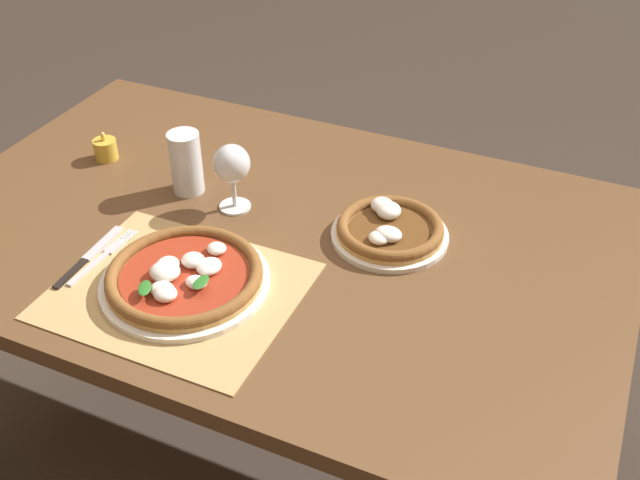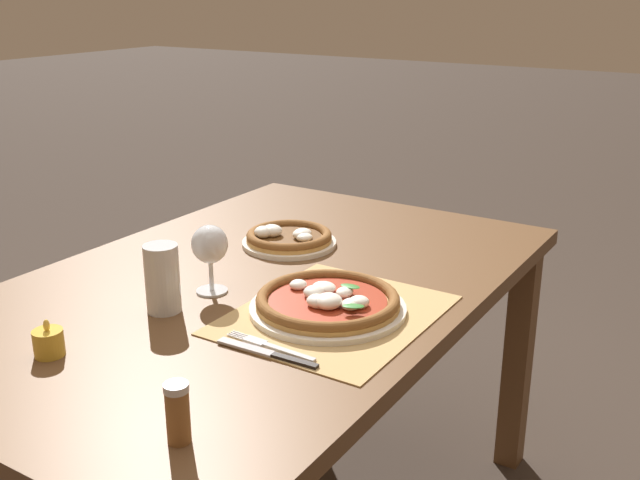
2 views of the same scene
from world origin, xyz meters
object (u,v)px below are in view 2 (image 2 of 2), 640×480
object	(u,v)px
pint_glass	(162,280)
wine_glass	(210,247)
fork	(270,346)
votive_candle	(49,344)
knife	(267,353)
pizza_far	(288,238)
pepper_shaker	(178,413)
pizza_near	(328,302)

from	to	relation	value
pint_glass	wine_glass	bearing A→B (deg)	-8.15
fork	votive_candle	size ratio (longest dim) A/B	2.78
knife	votive_candle	xyz separation A→B (m)	(-0.21, 0.34, 0.02)
fork	pint_glass	bearing A→B (deg)	85.63
pizza_far	knife	world-z (taller)	pizza_far
wine_glass	fork	world-z (taller)	wine_glass
fork	wine_glass	bearing A→B (deg)	60.45
votive_candle	knife	bearing A→B (deg)	-58.05
pizza_far	fork	size ratio (longest dim) A/B	1.23
fork	pepper_shaker	world-z (taller)	pepper_shaker
wine_glass	knife	distance (m)	0.35
pizza_far	fork	xyz separation A→B (m)	(-0.50, -0.30, -0.01)
fork	pizza_far	bearing A→B (deg)	31.15
fork	knife	xyz separation A→B (m)	(-0.03, -0.01, 0.00)
pizza_near	wine_glass	xyz separation A→B (m)	(-0.04, 0.27, 0.08)
pepper_shaker	pizza_far	bearing A→B (deg)	24.06
pizza_near	pint_glass	distance (m)	0.35
pint_glass	fork	xyz separation A→B (m)	(-0.02, -0.29, -0.06)
pepper_shaker	knife	bearing A→B (deg)	9.87
pizza_near	pint_glass	size ratio (longest dim) A/B	2.26
pizza_far	fork	bearing A→B (deg)	-148.85
pizza_far	pint_glass	xyz separation A→B (m)	(-0.48, -0.02, 0.05)
pint_glass	knife	world-z (taller)	pint_glass
wine_glass	votive_candle	size ratio (longest dim) A/B	2.15
wine_glass	votive_candle	distance (m)	0.40
pizza_near	pint_glass	bearing A→B (deg)	120.88
pizza_near	votive_candle	bearing A→B (deg)	142.52
wine_glass	pint_glass	size ratio (longest dim) A/B	1.07
pizza_near	pepper_shaker	world-z (taller)	pepper_shaker
votive_candle	pint_glass	bearing A→B (deg)	-8.75
votive_candle	pepper_shaker	world-z (taller)	pepper_shaker
pint_glass	fork	world-z (taller)	pint_glass
knife	pepper_shaker	xyz separation A→B (m)	(-0.29, -0.05, 0.04)
pizza_near	pizza_far	xyz separation A→B (m)	(0.30, 0.31, -0.00)
wine_glass	fork	size ratio (longest dim) A/B	0.77
wine_glass	pepper_shaker	xyz separation A→B (m)	(-0.47, -0.33, -0.06)
wine_glass	votive_candle	world-z (taller)	wine_glass
pizza_near	pint_glass	world-z (taller)	pint_glass
pizza_far	wine_glass	bearing A→B (deg)	-174.42
wine_glass	pint_glass	xyz separation A→B (m)	(-0.13, 0.02, -0.04)
knife	fork	bearing A→B (deg)	23.36
fork	pepper_shaker	distance (m)	0.32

